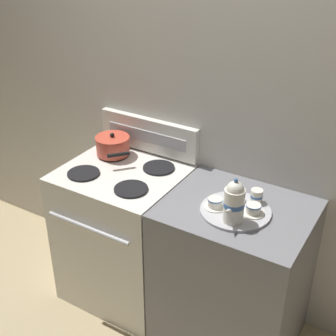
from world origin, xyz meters
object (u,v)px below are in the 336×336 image
serving_tray (235,211)px  teapot (234,202)px  teacup_left (235,196)px  stove (125,234)px  teacup_right (215,203)px  creamer_jug (257,196)px  saucepan (113,145)px  teacup_front (253,209)px

serving_tray → teapot: 0.15m
serving_tray → teacup_left: size_ratio=3.09×
stove → teapot: 0.96m
serving_tray → teapot: size_ratio=1.52×
teacup_right → creamer_jug: (0.16, 0.15, 0.01)m
saucepan → teacup_left: saucepan is taller
stove → saucepan: saucepan is taller
stove → teacup_front: 0.95m
serving_tray → teacup_left: (-0.04, 0.08, 0.03)m
serving_tray → teacup_front: teacup_front is taller
saucepan → teacup_left: size_ratio=2.44×
stove → teapot: bearing=-10.2°
teapot → serving_tray: bearing=105.4°
saucepan → teacup_left: bearing=-6.8°
teacup_right → creamer_jug: bearing=43.6°
stove → creamer_jug: creamer_jug is taller
serving_tray → teapot: bearing=-74.6°
saucepan → teacup_front: (0.98, -0.17, -0.03)m
saucepan → teapot: (0.92, -0.28, 0.05)m
serving_tray → teacup_front: bearing=9.5°
serving_tray → creamer_jug: creamer_jug is taller
teacup_front → creamer_jug: creamer_jug is taller
teacup_left → serving_tray: bearing=-63.2°
saucepan → serving_tray: 0.92m
creamer_jug → teacup_front: bearing=-76.3°
saucepan → creamer_jug: 0.96m
teacup_left → teacup_right: bearing=-118.7°
teacup_right → creamer_jug: creamer_jug is taller
teapot → teacup_right: bearing=153.0°
serving_tray → teacup_left: 0.09m
stove → teacup_right: teacup_right is taller
teacup_left → creamer_jug: creamer_jug is taller
stove → saucepan: 0.55m
serving_tray → teacup_front: size_ratio=3.09×
teapot → teacup_left: 0.20m
serving_tray → teacup_left: bearing=116.8°
serving_tray → teacup_right: teacup_right is taller
saucepan → teacup_left: 0.86m
teacup_left → teapot: bearing=-69.3°
stove → creamer_jug: bearing=5.6°
saucepan → teacup_front: size_ratio=2.44×
stove → teacup_right: (0.63, -0.07, 0.48)m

